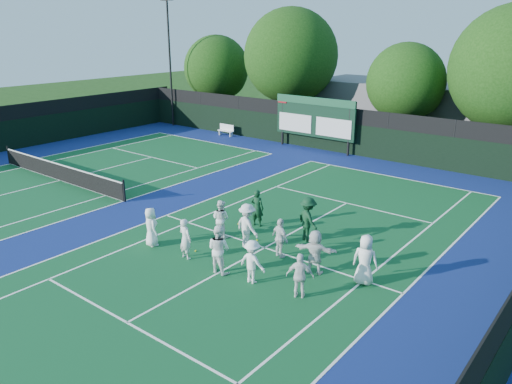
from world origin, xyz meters
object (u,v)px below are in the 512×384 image
Objects in this scene: bench at (226,130)px; coach_left at (257,208)px; tennis_net at (59,172)px; scoreboard at (314,118)px.

coach_left is at bearing -44.30° from bench.
bench is at bearing 92.81° from tennis_net.
bench is 18.31m from coach_left.
bench is 0.86× the size of coach_left.
tennis_net is at bearing -115.60° from scoreboard.
tennis_net reaches higher than bench.
bench is at bearing -54.96° from coach_left.
coach_left reaches higher than tennis_net.
tennis_net is (-6.99, -14.59, -1.70)m from scoreboard.
tennis_net is 14.38m from bench.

